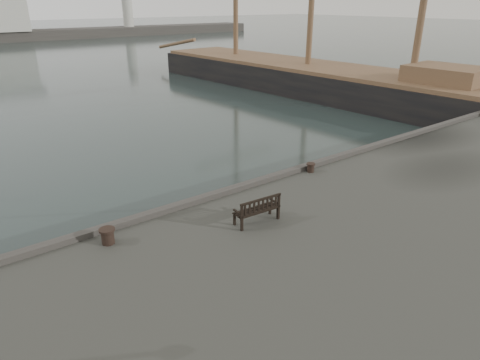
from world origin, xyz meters
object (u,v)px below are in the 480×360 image
Objects in this scene: bollard_left at (108,236)px; bollard_right at (311,168)px; bench at (257,214)px; tall_ship_main at (307,83)px.

bollard_left is 8.35m from bollard_right.
tall_ship_main is (21.80, 19.21, -1.12)m from bench.
bollard_right is 24.63m from tall_ship_main.
tall_ship_main reaches higher than bollard_right.
bollard_left is (-4.05, 1.54, -0.04)m from bench.
bench is 4.12× the size of bollard_right.
bench is 4.70m from bollard_right.
bench is at bearing -142.11° from tall_ship_main.
bench reaches higher than bollard_left.
tall_ship_main is at bearing 34.35° from bollard_left.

